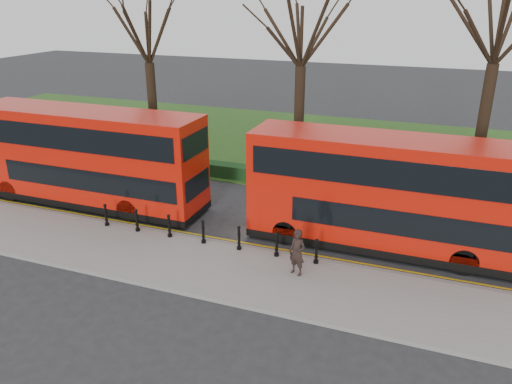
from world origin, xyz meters
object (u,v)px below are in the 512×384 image
at_px(bollard_row, 203,232).
at_px(pedestrian, 297,252).
at_px(bus_lead, 88,158).
at_px(bus_rear, 394,195).

relative_size(bollard_row, pedestrian, 5.44).
height_order(bollard_row, pedestrian, pedestrian).
relative_size(bus_lead, pedestrian, 6.61).
xyz_separation_m(bus_lead, pedestrian, (11.72, -3.30, -1.35)).
bearing_deg(bus_lead, pedestrian, -15.72).
bearing_deg(bollard_row, pedestrian, -13.46).
distance_m(bollard_row, pedestrian, 4.52).
xyz_separation_m(bollard_row, bus_rear, (7.34, 2.59, 1.72)).
distance_m(bus_lead, bus_rear, 14.68).
relative_size(bus_rear, pedestrian, 6.52).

